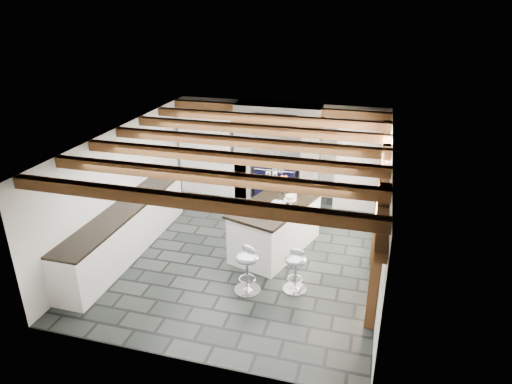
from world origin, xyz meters
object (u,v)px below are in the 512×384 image
(kitchen_island, at_px, (276,226))
(bar_stool_far, at_px, (248,264))
(range_cooker, at_px, (277,180))
(bar_stool_near, at_px, (296,266))

(kitchen_island, height_order, bar_stool_far, kitchen_island)
(range_cooker, relative_size, bar_stool_near, 1.32)
(bar_stool_far, bearing_deg, kitchen_island, 109.27)
(range_cooker, bearing_deg, bar_stool_far, -84.06)
(range_cooker, bearing_deg, kitchen_island, -77.47)
(bar_stool_near, bearing_deg, range_cooker, 115.59)
(kitchen_island, relative_size, bar_stool_near, 2.94)
(bar_stool_far, bearing_deg, range_cooker, 120.31)
(range_cooker, bearing_deg, bar_stool_near, -72.36)
(range_cooker, relative_size, bar_stool_far, 1.20)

